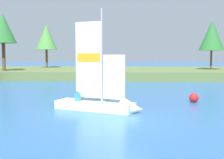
% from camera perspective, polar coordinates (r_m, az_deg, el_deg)
% --- Properties ---
extents(ground_plane, '(200.00, 200.00, 0.00)m').
position_cam_1_polar(ground_plane, '(13.78, 1.47, -7.97)').
color(ground_plane, '#2D609E').
extents(shore_bank, '(80.00, 14.99, 1.04)m').
position_cam_1_polar(shore_bank, '(40.14, 2.18, 1.31)').
color(shore_bank, '#5B703D').
rests_on(shore_bank, ground).
extents(shoreline_tree_left, '(3.14, 3.14, 6.76)m').
position_cam_1_polar(shoreline_tree_left, '(37.91, -20.16, 9.12)').
color(shoreline_tree_left, brown).
rests_on(shoreline_tree_left, shore_bank).
extents(shoreline_tree_midleft, '(3.12, 3.12, 6.23)m').
position_cam_1_polar(shoreline_tree_midleft, '(44.61, -12.47, 7.90)').
color(shoreline_tree_midleft, brown).
rests_on(shoreline_tree_midleft, shore_bank).
extents(shoreline_tree_centre, '(3.24, 3.24, 6.28)m').
position_cam_1_polar(shoreline_tree_centre, '(40.49, 18.56, 7.99)').
color(shoreline_tree_centre, brown).
rests_on(shoreline_tree_centre, shore_bank).
extents(sailboat, '(5.07, 2.89, 5.80)m').
position_cam_1_polar(sailboat, '(16.12, -1.14, -4.53)').
color(sailboat, silver).
rests_on(sailboat, ground).
extents(channel_buoy, '(0.59, 0.59, 0.59)m').
position_cam_1_polar(channel_buoy, '(19.64, 15.40, -3.37)').
color(channel_buoy, red).
rests_on(channel_buoy, ground).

